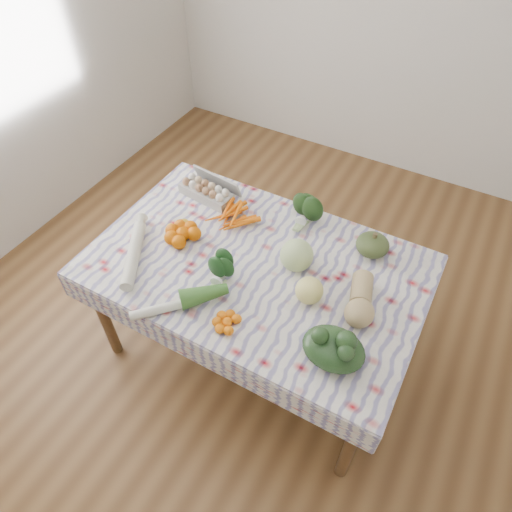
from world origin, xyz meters
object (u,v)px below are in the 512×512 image
Objects in this scene: dining_table at (256,275)px; cabbage at (297,255)px; butternut_squash at (361,299)px; grapefruit at (309,290)px; egg_carton at (206,192)px; kabocha_squash at (373,245)px.

cabbage is (0.18, 0.08, 0.17)m from dining_table.
butternut_squash is (0.55, -0.01, 0.15)m from dining_table.
butternut_squash is 0.24m from grapefruit.
egg_carton is at bearing 147.92° from butternut_squash.
butternut_squash is 2.19× the size of grapefruit.
dining_table is 9.50× the size of kabocha_squash.
grapefruit is at bearing -18.40° from egg_carton.
kabocha_squash is at bearing 85.80° from butternut_squash.
butternut_squash is (1.05, -0.32, 0.02)m from egg_carton.
kabocha_squash is 1.29× the size of grapefruit.
egg_carton is (-0.50, 0.31, 0.13)m from dining_table.
butternut_squash is at bearing -79.00° from kabocha_squash.
cabbage is 0.57× the size of butternut_squash.
grapefruit reaches higher than kabocha_squash.
cabbage is 1.26× the size of grapefruit.
dining_table is 4.95× the size of egg_carton.
dining_table is 0.61m from egg_carton.
kabocha_squash reaches higher than egg_carton.
grapefruit is at bearing -177.98° from butternut_squash.
egg_carton is 0.91m from grapefruit.
egg_carton is 1.10m from butternut_squash.
egg_carton is 2.47× the size of grapefruit.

